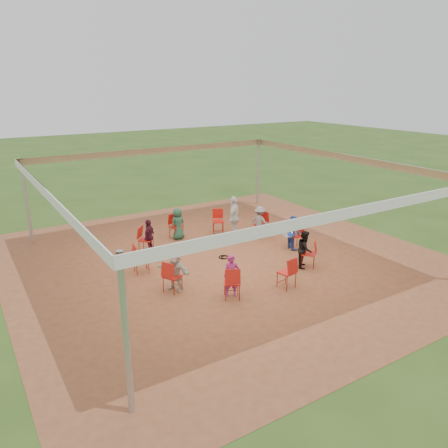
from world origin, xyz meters
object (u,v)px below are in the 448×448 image
chair_1 (261,224)px  person_seated_4 (175,270)px  person_seated_0 (293,232)px  standing_person (234,217)px  person_seated_3 (149,236)px  person_seated_6 (305,249)px  chair_5 (141,259)px  chair_7 (232,283)px  laptop (289,234)px  chair_3 (176,227)px  person_seated_5 (232,276)px  chair_4 (146,240)px  cable_coil (224,257)px  chair_0 (296,236)px  chair_2 (218,221)px  person_seated_2 (178,224)px  person_seated_1 (260,222)px  chair_8 (287,273)px  chair_9 (308,254)px  chair_6 (172,276)px

chair_1 → person_seated_4: size_ratio=0.77×
person_seated_0 → standing_person: standing_person is taller
person_seated_3 → person_seated_6: (3.60, -3.64, 0.00)m
chair_5 → chair_7: 3.15m
person_seated_6 → laptop: bearing=23.6°
chair_3 → person_seated_5: (-0.77, -4.92, 0.14)m
chair_4 → person_seated_3: bearing=90.0°
cable_coil → laptop: size_ratio=1.16×
laptop → person_seated_0: bearing=-90.0°
chair_7 → person_seated_5: bearing=90.0°
person_seated_4 → chair_0: bearing=71.6°
chair_0 → chair_5: (-5.29, 0.87, 0.00)m
chair_2 → chair_3: size_ratio=1.00×
chair_4 → standing_person: bearing=128.8°
person_seated_2 → person_seated_5: 4.87m
laptop → person_seated_5: bearing=127.3°
chair_1 → chair_4: (-4.28, 0.70, 0.00)m
person_seated_1 → chair_3: bearing=34.2°
cable_coil → person_seated_4: bearing=-152.1°
chair_3 → person_seated_5: size_ratio=0.77×
chair_5 → standing_person: bearing=114.5°
chair_3 → chair_4: size_ratio=1.00×
cable_coil → person_seated_2: bearing=101.1°
chair_8 → chair_4: bearing=108.0°
person_seated_4 → person_seated_1: bearing=90.0°
person_seated_0 → person_seated_5: size_ratio=1.00×
chair_5 → laptop: size_ratio=2.38×
chair_7 → chair_2: bearing=90.0°
chair_3 → standing_person: (1.80, -1.12, 0.35)m
chair_4 → chair_5: (-0.76, -1.47, 0.00)m
person_seated_0 → person_seated_1: same height
chair_5 → standing_person: 4.20m
chair_3 → laptop: chair_3 is taller
chair_8 → person_seated_5: (-1.58, 0.37, 0.14)m
chair_2 → chair_3: (-1.63, 0.27, 0.00)m
chair_9 → person_seated_0: person_seated_0 is taller
chair_6 → chair_7: 1.66m
chair_1 → chair_4: size_ratio=1.00×
chair_4 → person_seated_4: bearing=37.8°
chair_6 → laptop: 4.83m
cable_coil → chair_3: bearing=100.9°
chair_1 → chair_6: (-4.79, -2.41, 0.00)m
chair_4 → person_seated_5: size_ratio=0.77×
person_seated_5 → chair_2: bearing=90.0°
chair_9 → chair_1: bearing=36.0°
chair_0 → person_seated_1: 1.63m
person_seated_0 → person_seated_4: 4.87m
chair_7 → person_seated_5: (0.06, 0.11, 0.14)m
chair_5 → laptop: bearing=90.0°
chair_9 → chair_8: bearing=162.0°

